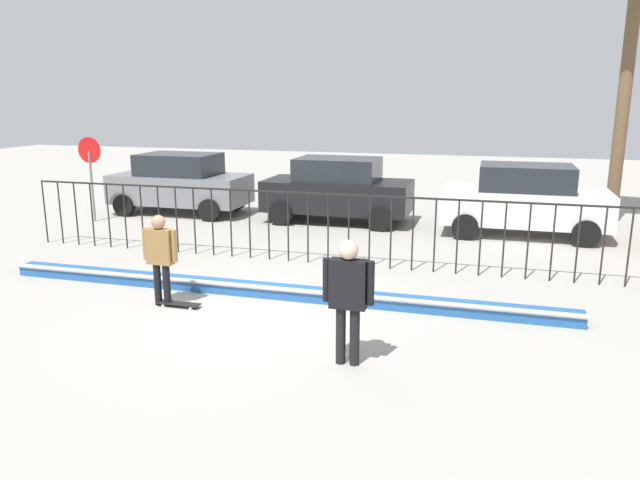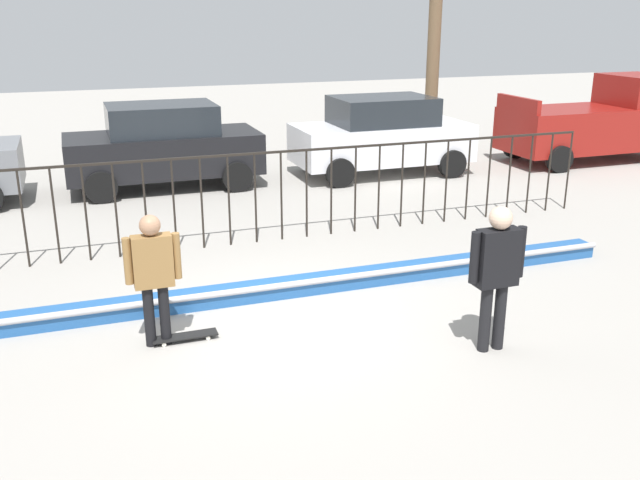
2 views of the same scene
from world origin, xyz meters
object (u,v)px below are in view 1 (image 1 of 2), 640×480
skateboarder (160,252)px  parked_car_white (524,200)px  skateboard (179,304)px  camera_operator (348,291)px  stop_sign (91,167)px  parked_car_black (338,189)px  parked_car_gray (180,183)px

skateboarder → parked_car_white: bearing=57.8°
skateboard → camera_operator: (3.44, -1.46, 1.01)m
skateboard → stop_sign: bearing=135.0°
camera_operator → stop_sign: size_ratio=0.71×
parked_car_black → skateboard: bearing=-92.3°
camera_operator → skateboard: bearing=9.8°
parked_car_gray → parked_car_black: same height
camera_operator → parked_car_white: bearing=-73.5°
stop_sign → camera_operator: bearing=-38.3°
parked_car_gray → parked_car_black: (5.15, 0.07, 0.00)m
parked_car_gray → skateboard: bearing=-61.5°
camera_operator → parked_car_gray: size_ratio=0.42×
parked_car_white → stop_sign: stop_sign is taller
parked_car_black → parked_car_white: 5.26m
skateboarder → skateboard: (0.32, -0.02, -0.93)m
skateboarder → parked_car_black: parked_car_black is taller
camera_operator → stop_sign: (-9.61, 7.59, 0.54)m
skateboard → parked_car_black: size_ratio=0.19×
skateboarder → camera_operator: (3.75, -1.47, 0.08)m
parked_car_white → camera_operator: bearing=-106.1°
parked_car_gray → parked_car_black: size_ratio=1.00×
camera_operator → parked_car_black: (-2.58, 9.51, -0.10)m
camera_operator → parked_car_gray: parked_car_gray is taller
parked_car_gray → parked_car_white: same height
camera_operator → parked_car_black: 9.86m
skateboarder → parked_car_white: parked_car_white is taller
parked_car_black → parked_car_white: bearing=-0.5°
skateboarder → parked_car_gray: 8.91m
skateboarder → parked_car_white: (6.42, 7.65, -0.02)m
skateboarder → camera_operator: 4.03m
camera_operator → parked_car_black: parked_car_black is taller
skateboard → parked_car_white: 9.84m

